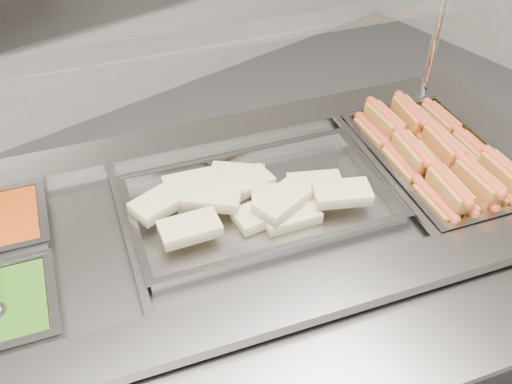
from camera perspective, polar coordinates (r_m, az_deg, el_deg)
steam_counter at (r=1.88m, az=-1.48°, el=-11.50°), size 2.08×1.41×0.91m
tray_rail at (r=1.28m, az=6.08°, el=-17.54°), size 1.82×0.91×0.05m
sneeze_guard at (r=1.52m, az=-4.81°, el=14.80°), size 1.68×0.81×0.45m
pan_hotdogs at (r=1.83m, az=17.54°, el=2.52°), size 0.51×0.64×0.10m
pan_wraps at (r=1.58m, az=0.35°, el=-1.29°), size 0.78×0.61×0.07m
hotdogs_in_buns at (r=1.79m, az=17.75°, el=3.50°), size 0.45×0.59×0.12m
tortilla_wraps at (r=1.55m, az=-0.52°, el=-0.54°), size 0.57×0.43×0.07m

